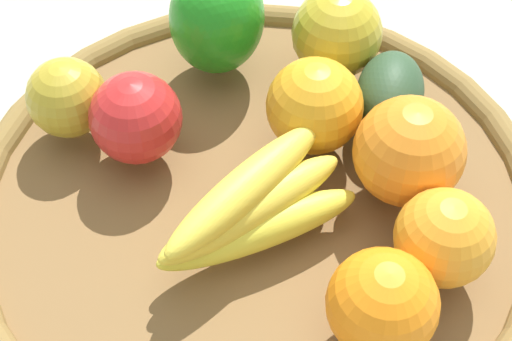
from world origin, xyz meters
The scene contains 12 objects.
ground_plane centered at (0.00, 0.00, 0.00)m, with size 2.40×2.40×0.00m, color #B7B598.
basket centered at (0.00, 0.00, 0.02)m, with size 0.46×0.46×0.03m.
orange_3 centered at (-0.03, -0.06, 0.07)m, with size 0.08×0.08×0.08m, color orange.
banana_bunch centered at (-0.01, 0.04, 0.06)m, with size 0.14×0.15×0.06m.
apple_0 centered at (0.10, -0.02, 0.07)m, with size 0.07×0.07×0.07m, color red.
avocado centered at (-0.09, -0.10, 0.06)m, with size 0.08×0.05×0.05m, color #2B462C.
orange_2 centered at (-0.10, 0.10, 0.07)m, with size 0.07×0.07×0.07m, color orange.
orange_0 centered at (-0.14, 0.04, 0.07)m, with size 0.07×0.07×0.07m, color orange.
apple_1 centered at (0.16, -0.03, 0.06)m, with size 0.06×0.06×0.06m, color #AC9529.
bell_pepper centered at (0.06, -0.13, 0.08)m, with size 0.09×0.08×0.10m, color #1E8B1D.
orange_1 centered at (-0.11, -0.02, 0.07)m, with size 0.08×0.08×0.08m, color orange.
apple_2 centered at (-0.04, -0.14, 0.07)m, with size 0.08×0.08×0.08m, color gold.
Camera 1 is at (-0.07, 0.36, 0.50)m, focal length 53.93 mm.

